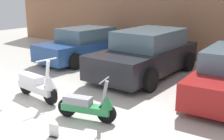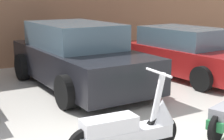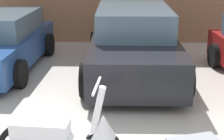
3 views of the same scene
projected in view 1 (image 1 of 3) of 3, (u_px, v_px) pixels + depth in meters
ground_plane at (26, 114)px, 6.33m from camera, size 28.00×28.00×0.00m
wall_back at (173, 13)px, 11.53m from camera, size 19.60×0.12×3.69m
scooter_front_left at (38, 85)px, 7.09m from camera, size 1.61×0.58×1.12m
scooter_front_right at (89, 105)px, 5.94m from camera, size 1.32×0.64×0.94m
car_rear_left at (84, 45)px, 11.33m from camera, size 2.01×3.92×1.31m
car_rear_center at (147, 54)px, 9.24m from camera, size 2.13×4.37×1.48m
placard_near_right_scooter at (54, 131)px, 5.30m from camera, size 0.20×0.16×0.26m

